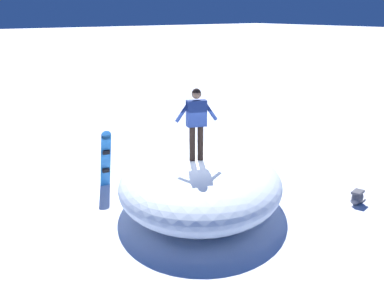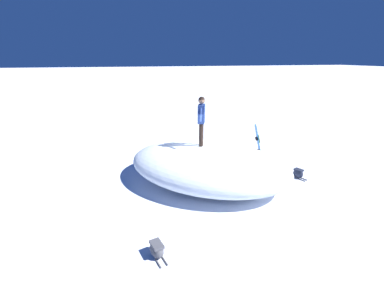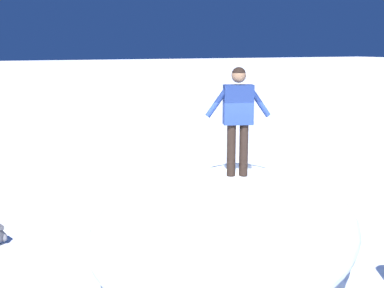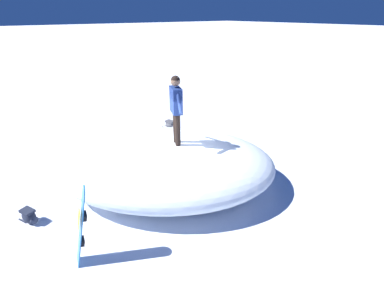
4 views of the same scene
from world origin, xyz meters
name	(u,v)px [view 4 (image 4 of 4)]	position (x,y,z in m)	size (l,w,h in m)	color
ground	(181,190)	(0.00, 0.00, 0.00)	(240.00, 240.00, 0.00)	white
snow_mound	(167,163)	(0.47, 0.11, 0.66)	(5.81, 4.01, 1.32)	white
snowboarder_standing	(176,105)	(0.20, -0.06, 2.36)	(0.99, 0.46, 1.73)	black
snowboard_primary_upright	(82,225)	(-0.76, 2.75, 0.87)	(0.36, 0.46, 1.68)	#2672BF
backpack_near	(29,216)	(1.08, 3.46, 0.19)	(0.57, 0.40, 0.36)	#1E2333
backpack_far	(170,125)	(3.75, -2.18, 0.18)	(0.67, 0.38, 0.35)	#4C4C51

